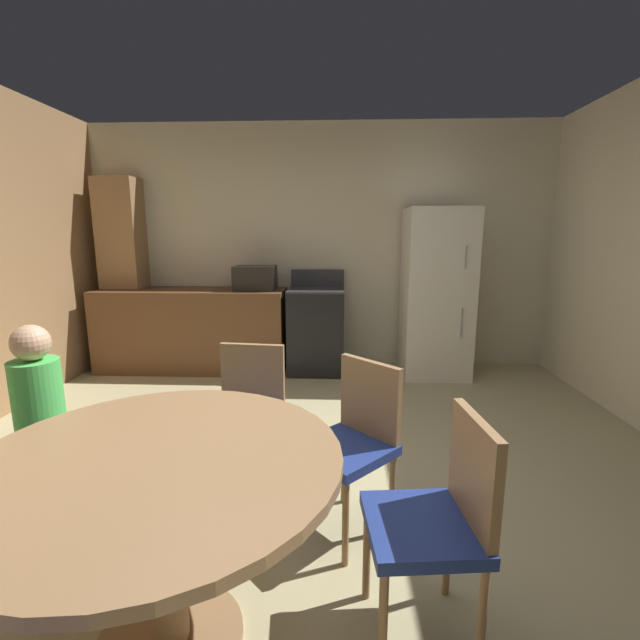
# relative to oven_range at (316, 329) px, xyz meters

# --- Properties ---
(ground_plane) EXTENTS (14.00, 14.00, 0.00)m
(ground_plane) POSITION_rel_oven_range_xyz_m (0.02, -2.44, -0.47)
(ground_plane) COLOR tan
(wall_back) EXTENTS (5.45, 0.12, 2.70)m
(wall_back) POSITION_rel_oven_range_xyz_m (0.02, 0.40, 0.88)
(wall_back) COLOR beige
(wall_back) RESTS_ON ground
(kitchen_counter) EXTENTS (2.06, 0.60, 0.90)m
(kitchen_counter) POSITION_rel_oven_range_xyz_m (-1.38, -0.00, -0.02)
(kitchen_counter) COLOR brown
(kitchen_counter) RESTS_ON ground
(pantry_column) EXTENTS (0.44, 0.36, 2.10)m
(pantry_column) POSITION_rel_oven_range_xyz_m (-2.19, 0.18, 0.58)
(pantry_column) COLOR #9E754C
(pantry_column) RESTS_ON ground
(oven_range) EXTENTS (0.60, 0.60, 1.10)m
(oven_range) POSITION_rel_oven_range_xyz_m (0.00, 0.00, 0.00)
(oven_range) COLOR black
(oven_range) RESTS_ON ground
(refrigerator) EXTENTS (0.68, 0.68, 1.76)m
(refrigerator) POSITION_rel_oven_range_xyz_m (1.27, -0.05, 0.41)
(refrigerator) COLOR silver
(refrigerator) RESTS_ON ground
(microwave) EXTENTS (0.44, 0.32, 0.26)m
(microwave) POSITION_rel_oven_range_xyz_m (-0.66, -0.00, 0.56)
(microwave) COLOR black
(microwave) RESTS_ON kitchen_counter
(dining_table) EXTENTS (1.28, 1.28, 0.76)m
(dining_table) POSITION_rel_oven_range_xyz_m (-0.37, -3.34, 0.14)
(dining_table) COLOR #9E754C
(dining_table) RESTS_ON ground
(chair_north) EXTENTS (0.44, 0.44, 0.87)m
(chair_north) POSITION_rel_oven_range_xyz_m (-0.27, -2.35, 0.03)
(chair_north) COLOR #9E754C
(chair_north) RESTS_ON ground
(chair_east) EXTENTS (0.44, 0.44, 0.87)m
(chair_east) POSITION_rel_oven_range_xyz_m (0.62, -3.24, 0.03)
(chair_east) COLOR #9E754C
(chair_east) RESTS_ON ground
(chair_northeast) EXTENTS (0.57, 0.57, 0.87)m
(chair_northeast) POSITION_rel_oven_range_xyz_m (0.33, -2.63, 0.03)
(chair_northeast) COLOR #9E754C
(chair_northeast) RESTS_ON ground
(person_child) EXTENTS (0.31, 0.31, 1.09)m
(person_child) POSITION_rel_oven_range_xyz_m (-1.18, -2.78, 0.11)
(person_child) COLOR #3D4C84
(person_child) RESTS_ON ground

